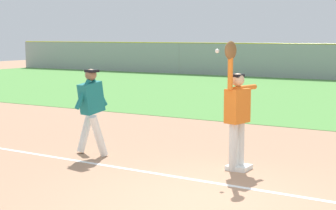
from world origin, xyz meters
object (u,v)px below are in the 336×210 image
(fielder, at_px, (237,108))
(first_base, at_px, (239,167))
(baseball, at_px, (217,51))
(parked_car_silver, at_px, (219,62))
(parked_car_white, at_px, (304,64))
(runner, at_px, (91,105))

(fielder, bearing_deg, first_base, -108.21)
(first_base, bearing_deg, baseball, -167.97)
(parked_car_silver, distance_m, parked_car_white, 5.43)
(first_base, distance_m, baseball, 2.10)
(first_base, distance_m, fielder, 1.08)
(parked_car_white, bearing_deg, fielder, -75.97)
(first_base, relative_size, parked_car_silver, 0.08)
(fielder, xyz_separation_m, parked_car_white, (-5.55, 23.03, -0.45))
(first_base, xyz_separation_m, parked_car_white, (-5.59, 22.97, 0.63))
(parked_car_silver, height_order, parked_car_white, same)
(first_base, height_order, fielder, fielder)
(fielder, height_order, baseball, fielder)
(parked_car_white, bearing_deg, baseball, -76.87)
(fielder, distance_m, runner, 2.99)
(first_base, xyz_separation_m, fielder, (-0.04, -0.06, 1.08))
(first_base, xyz_separation_m, baseball, (-0.41, -0.09, 2.06))
(fielder, relative_size, parked_car_silver, 0.50)
(fielder, relative_size, parked_car_white, 0.52)
(fielder, height_order, parked_car_white, fielder)
(parked_car_white, bearing_deg, first_base, -75.85)
(runner, distance_m, parked_car_white, 23.48)
(first_base, distance_m, parked_car_white, 23.65)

